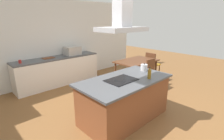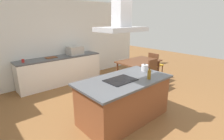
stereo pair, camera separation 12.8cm
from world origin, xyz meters
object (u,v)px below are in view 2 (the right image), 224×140
(cooktop, at_px, (121,80))
(dining_table, at_px, (139,63))
(chair_at_right_end, at_px, (155,63))
(tea_kettle, at_px, (145,68))
(coffee_mug_red, at_px, (23,61))
(countertop_microwave, at_px, (75,50))
(olive_oil_bottle, at_px, (149,74))
(chair_facing_island, at_px, (155,72))
(cutting_board, at_px, (51,57))
(range_hood, at_px, (122,17))

(cooktop, relative_size, dining_table, 0.43)
(dining_table, distance_m, chair_at_right_end, 0.93)
(tea_kettle, bearing_deg, coffee_mug_red, 124.28)
(countertop_microwave, xyz_separation_m, chair_at_right_end, (2.34, -1.63, -0.53))
(olive_oil_bottle, distance_m, dining_table, 2.25)
(chair_at_right_end, bearing_deg, coffee_mug_red, 158.01)
(countertop_microwave, distance_m, coffee_mug_red, 1.67)
(chair_facing_island, bearing_deg, cooktop, -164.14)
(chair_facing_island, bearing_deg, cutting_board, 133.95)
(tea_kettle, xyz_separation_m, olive_oil_bottle, (-0.38, -0.41, 0.02))
(countertop_microwave, relative_size, dining_table, 0.36)
(countertop_microwave, relative_size, chair_facing_island, 0.56)
(countertop_microwave, height_order, range_hood, range_hood)
(coffee_mug_red, height_order, chair_facing_island, coffee_mug_red)
(tea_kettle, relative_size, range_hood, 0.23)
(olive_oil_bottle, height_order, chair_at_right_end, olive_oil_bottle)
(chair_facing_island, height_order, range_hood, range_hood)
(countertop_microwave, bearing_deg, tea_kettle, -85.20)
(dining_table, bearing_deg, chair_at_right_end, 0.00)
(cooktop, height_order, cutting_board, cutting_board)
(range_hood, bearing_deg, chair_at_right_end, 22.81)
(coffee_mug_red, bearing_deg, cutting_board, 4.34)
(coffee_mug_red, xyz_separation_m, chair_at_right_end, (4.01, -1.62, -0.44))
(dining_table, distance_m, range_hood, 2.80)
(chair_at_right_end, height_order, range_hood, range_hood)
(tea_kettle, bearing_deg, chair_facing_island, 22.77)
(tea_kettle, xyz_separation_m, cutting_board, (-1.07, 2.85, -0.07))
(olive_oil_bottle, bearing_deg, range_hood, 146.44)
(cooktop, distance_m, chair_facing_island, 2.17)
(countertop_microwave, distance_m, dining_table, 2.20)
(dining_table, bearing_deg, tea_kettle, -135.66)
(tea_kettle, bearing_deg, dining_table, 44.34)
(tea_kettle, xyz_separation_m, chair_at_right_end, (2.11, 1.17, -0.47))
(olive_oil_bottle, distance_m, coffee_mug_red, 3.53)
(cooktop, distance_m, cutting_board, 2.94)
(cutting_board, bearing_deg, dining_table, -36.62)
(cooktop, height_order, chair_facing_island, cooktop)
(tea_kettle, xyz_separation_m, dining_table, (1.19, 1.17, -0.31))
(coffee_mug_red, bearing_deg, cooktop, -70.16)
(tea_kettle, distance_m, cutting_board, 3.04)
(chair_at_right_end, bearing_deg, cooktop, -157.19)
(cooktop, xyz_separation_m, olive_oil_bottle, (0.49, -0.32, 0.10))
(cooktop, xyz_separation_m, range_hood, (0.00, 0.00, 1.20))
(cutting_board, distance_m, chair_at_right_end, 3.62)
(cooktop, bearing_deg, tea_kettle, 5.52)
(cooktop, bearing_deg, dining_table, 31.29)
(countertop_microwave, height_order, chair_facing_island, countertop_microwave)
(dining_table, xyz_separation_m, chair_facing_island, (-0.00, -0.67, -0.16))
(tea_kettle, distance_m, countertop_microwave, 2.81)
(chair_facing_island, distance_m, range_hood, 2.67)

